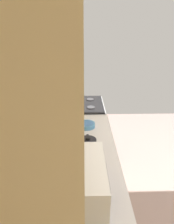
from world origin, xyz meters
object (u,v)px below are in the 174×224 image
at_px(microwave, 81,181).
at_px(kettle, 88,146).
at_px(oven_range, 83,131).
at_px(bowl, 87,125).

xyz_separation_m(microwave, kettle, (0.52, -0.06, -0.06)).
xyz_separation_m(oven_range, microwave, (-1.73, 0.02, 0.57)).
xyz_separation_m(oven_range, kettle, (-1.20, -0.04, 0.51)).
height_order(microwave, bowl, microwave).
relative_size(microwave, kettle, 2.55).
bearing_deg(microwave, bowl, -3.23).
relative_size(bowl, kettle, 0.91).
relative_size(oven_range, microwave, 2.01).
height_order(microwave, kettle, microwave).
distance_m(oven_range, kettle, 1.31).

